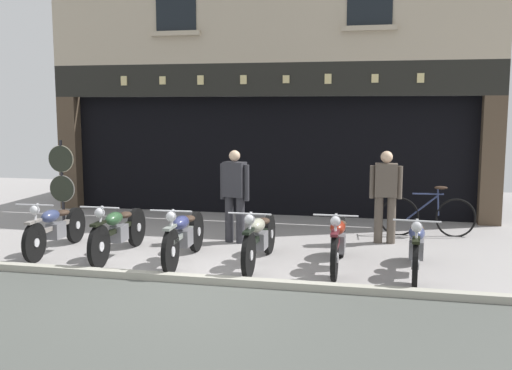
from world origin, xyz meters
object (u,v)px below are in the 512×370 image
at_px(motorcycle_far_left, 55,227).
at_px(motorcycle_left, 118,230).
at_px(advert_board_far, 412,133).
at_px(motorcycle_center, 259,237).
at_px(advert_board_near, 368,131).
at_px(leaning_bicycle, 428,215).
at_px(motorcycle_center_right, 338,240).
at_px(salesman_left, 235,192).
at_px(tyre_sign_pole, 62,175).
at_px(motorcycle_center_left, 184,235).
at_px(shopkeeper_center, 386,192).
at_px(motorcycle_right, 416,246).

relative_size(motorcycle_far_left, motorcycle_left, 0.95).
height_order(motorcycle_far_left, advert_board_far, advert_board_far).
xyz_separation_m(motorcycle_center, advert_board_near, (1.45, 4.25, 1.44)).
height_order(motorcycle_left, advert_board_far, advert_board_far).
distance_m(motorcycle_far_left, leaning_bicycle, 6.60).
xyz_separation_m(motorcycle_center_right, advert_board_far, (1.18, 4.17, 1.40)).
relative_size(motorcycle_center, motorcycle_center_right, 1.04).
distance_m(salesman_left, tyre_sign_pole, 3.99).
bearing_deg(motorcycle_left, tyre_sign_pole, -46.07).
bearing_deg(motorcycle_center, motorcycle_far_left, -0.42).
bearing_deg(motorcycle_center_left, motorcycle_center, -178.18).
bearing_deg(salesman_left, tyre_sign_pole, -0.45).
relative_size(motorcycle_left, tyre_sign_pole, 1.23).
distance_m(motorcycle_center_right, shopkeeper_center, 1.99).
xyz_separation_m(shopkeeper_center, advert_board_far, (0.51, 2.37, 0.93)).
bearing_deg(shopkeeper_center, motorcycle_right, 100.53).
distance_m(motorcycle_center, tyre_sign_pole, 5.18).
distance_m(advert_board_near, advert_board_far, 0.91).
bearing_deg(leaning_bicycle, advert_board_far, 4.39).
xyz_separation_m(motorcycle_far_left, leaning_bicycle, (6.08, 2.59, -0.03)).
height_order(motorcycle_right, advert_board_far, advert_board_far).
relative_size(motorcycle_center_right, motorcycle_right, 1.00).
xyz_separation_m(motorcycle_center, tyre_sign_pole, (-4.62, 2.29, 0.57)).
height_order(shopkeeper_center, leaning_bicycle, shopkeeper_center).
height_order(shopkeeper_center, advert_board_far, advert_board_far).
bearing_deg(motorcycle_center, tyre_sign_pole, -25.82).
relative_size(motorcycle_left, shopkeeper_center, 1.29).
height_order(motorcycle_center, tyre_sign_pole, tyre_sign_pole).
relative_size(motorcycle_center, shopkeeper_center, 1.27).
relative_size(motorcycle_far_left, leaning_bicycle, 1.14).
xyz_separation_m(shopkeeper_center, advert_board_near, (-0.40, 2.37, 0.96)).
distance_m(motorcycle_center_right, salesman_left, 2.36).
distance_m(advert_board_far, leaning_bicycle, 2.18).
height_order(motorcycle_left, advert_board_near, advert_board_near).
bearing_deg(leaning_bicycle, motorcycle_center_left, 120.78).
bearing_deg(motorcycle_far_left, motorcycle_center_right, 177.35).
bearing_deg(advert_board_near, leaning_bicycle, -53.99).
relative_size(motorcycle_left, motorcycle_center, 1.01).
height_order(motorcycle_center_right, salesman_left, salesman_left).
bearing_deg(advert_board_near, motorcycle_left, -131.62).
bearing_deg(shopkeeper_center, advert_board_near, -83.16).
distance_m(motorcycle_center, motorcycle_right, 2.30).
relative_size(motorcycle_center_right, shopkeeper_center, 1.22).
distance_m(motorcycle_far_left, advert_board_far, 7.30).
bearing_deg(motorcycle_right, motorcycle_center_right, -1.46).
bearing_deg(motorcycle_center_left, motorcycle_far_left, -6.25).
height_order(motorcycle_far_left, salesman_left, salesman_left).
bearing_deg(motorcycle_far_left, advert_board_far, -147.07).
height_order(motorcycle_right, tyre_sign_pole, tyre_sign_pole).
bearing_deg(motorcycle_far_left, advert_board_near, -142.37).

